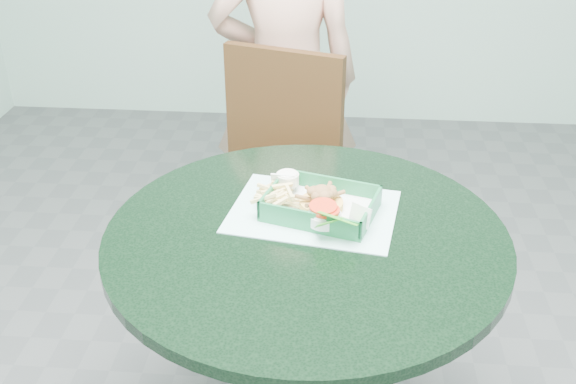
# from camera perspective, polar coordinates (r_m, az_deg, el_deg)

# --- Properties ---
(cafe_table) EXTENTS (0.95, 0.95, 0.75)m
(cafe_table) POSITION_cam_1_polar(r_m,az_deg,el_deg) (1.70, 1.47, -8.77)
(cafe_table) COLOR #262626
(cafe_table) RESTS_ON floor
(dining_chair) EXTENTS (0.44, 0.44, 0.93)m
(dining_chair) POSITION_cam_1_polar(r_m,az_deg,el_deg) (2.38, -0.60, 2.04)
(dining_chair) COLOR brown
(dining_chair) RESTS_ON floor
(diner_person) EXTENTS (0.60, 0.43, 1.53)m
(diner_person) POSITION_cam_1_polar(r_m,az_deg,el_deg) (2.53, -0.22, 9.49)
(diner_person) COLOR tan
(diner_person) RESTS_ON floor
(placemat) EXTENTS (0.44, 0.36, 0.00)m
(placemat) POSITION_cam_1_polar(r_m,az_deg,el_deg) (1.68, 2.15, -2.23)
(placemat) COLOR #AAE6E2
(placemat) RESTS_ON cafe_table
(food_basket) EXTENTS (0.26, 0.19, 0.05)m
(food_basket) POSITION_cam_1_polar(r_m,az_deg,el_deg) (1.66, 2.77, -1.91)
(food_basket) COLOR #196C3C
(food_basket) RESTS_ON placemat
(crab_sandwich) EXTENTS (0.11, 0.11, 0.07)m
(crab_sandwich) POSITION_cam_1_polar(r_m,az_deg,el_deg) (1.65, 2.84, -0.96)
(crab_sandwich) COLOR gold
(crab_sandwich) RESTS_ON food_basket
(fries_pile) EXTENTS (0.12, 0.13, 0.04)m
(fries_pile) POSITION_cam_1_polar(r_m,az_deg,el_deg) (1.65, -0.97, -1.33)
(fries_pile) COLOR #E7CF7E
(fries_pile) RESTS_ON food_basket
(sauce_ramekin) EXTENTS (0.06, 0.06, 0.03)m
(sauce_ramekin) POSITION_cam_1_polar(r_m,az_deg,el_deg) (1.70, -0.77, 0.13)
(sauce_ramekin) COLOR white
(sauce_ramekin) RESTS_ON food_basket
(garnish_cup) EXTENTS (0.12, 0.11, 0.05)m
(garnish_cup) POSITION_cam_1_polar(r_m,az_deg,el_deg) (1.59, 4.04, -2.55)
(garnish_cup) COLOR silver
(garnish_cup) RESTS_ON food_basket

